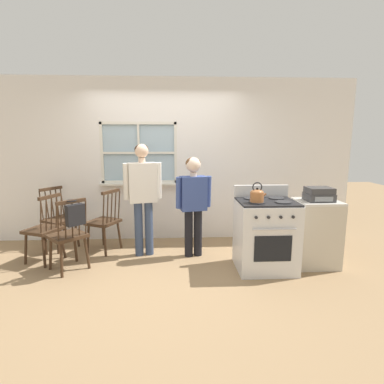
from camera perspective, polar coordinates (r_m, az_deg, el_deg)
The scene contains 14 objects.
ground_plane at distance 4.05m, azimuth -5.91°, elevation -14.94°, with size 16.00×16.00×0.00m, color #937551.
wall_back at distance 5.08m, azimuth -5.13°, elevation 5.87°, with size 6.40×0.16×2.70m.
chair_by_window at distance 4.26m, azimuth -22.50°, elevation -7.84°, with size 0.58×0.58×0.96m.
chair_near_wall at distance 4.78m, azimuth -16.34°, elevation -5.57°, with size 0.55×0.56×0.96m.
chair_center_cluster at distance 4.68m, azimuth -26.30°, elevation -6.55°, with size 0.53×0.54×0.96m.
chair_near_stove at distance 5.16m, azimuth -23.98°, elevation -4.89°, with size 0.57×0.57×0.96m.
person_elderly_left at distance 4.38m, azimuth -9.36°, elevation 0.46°, with size 0.56×0.29×1.64m.
person_teen_center at distance 4.30m, azimuth 0.25°, elevation -0.96°, with size 0.53×0.28×1.46m.
stove at distance 4.09m, azimuth 13.80°, elevation -7.83°, with size 0.74×0.68×1.08m.
kettle at distance 3.78m, azimuth 12.28°, elevation -0.57°, with size 0.21×0.17×0.25m.
potted_plant at distance 5.07m, azimuth -11.32°, elevation 2.67°, with size 0.12×0.12×0.30m.
handbag at distance 3.96m, azimuth -21.37°, elevation -3.98°, with size 0.25×0.25×0.31m.
side_counter at distance 4.43m, azimuth 22.45°, elevation -7.20°, with size 0.55×0.50×0.90m.
stereo at distance 4.30m, azimuth 23.05°, elevation -0.40°, with size 0.34×0.29×0.18m.
Camera 1 is at (0.22, -3.67, 1.70)m, focal length 28.00 mm.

